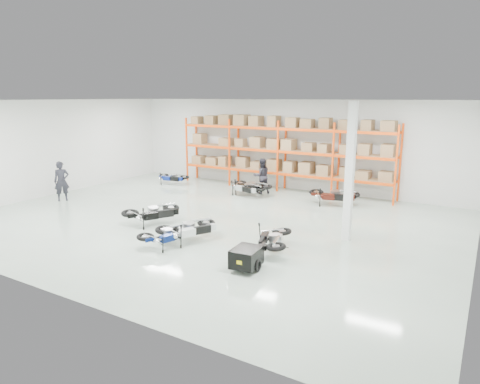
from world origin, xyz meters
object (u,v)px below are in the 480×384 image
Objects in this scene: moto_black_far_left at (153,209)px; person_left at (62,181)px; moto_blue_centre at (167,231)px; moto_back_d at (334,192)px; trailer at (246,257)px; moto_silver_left at (189,225)px; moto_back_c at (250,184)px; person_back at (262,176)px; moto_back_a at (172,176)px; moto_touring_right at (273,235)px; moto_back_b at (246,185)px.

moto_black_far_left is 6.12m from person_left.
moto_back_d is at bearing -93.38° from moto_blue_centre.
trailer is 11.48m from person_left.
moto_silver_left is 7.08m from moto_back_c.
moto_back_c is 1.05× the size of person_back.
moto_back_a is at bearing -37.76° from person_back.
person_back reaches higher than moto_blue_centre.
moto_blue_centre is at bearing 53.10° from person_back.
moto_touring_right is 1.10× the size of moto_back_a.
moto_black_far_left reaches higher than moto_touring_right.
moto_black_far_left is 5.10m from moto_touring_right.
moto_back_c is at bearing 106.74° from moto_touring_right.
moto_silver_left is 0.99× the size of moto_back_c.
moto_black_far_left reaches higher than moto_blue_centre.
person_back reaches higher than moto_back_a.
person_back reaches higher than moto_silver_left.
moto_touring_right is at bearing -125.32° from moto_back_b.
moto_back_d reaches higher than moto_back_a.
moto_back_d is at bearing -33.04° from person_left.
trailer is 0.82× the size of person_left.
moto_black_far_left is (-2.30, 0.85, 0.03)m from moto_silver_left.
moto_silver_left is (0.31, 0.72, 0.06)m from moto_blue_centre.
moto_touring_right is 1.17× the size of trailer.
trailer is at bearing -137.50° from moto_back_a.
moto_back_c reaches higher than moto_back_a.
moto_black_far_left is 6.76m from person_back.
person_left is (-11.16, 1.05, 0.37)m from moto_touring_right.
moto_blue_centre is 0.85× the size of moto_black_far_left.
moto_touring_right is (3.10, 1.23, 0.04)m from moto_blue_centre.
moto_back_d is at bearing 128.94° from person_back.
moto_back_a is 0.87× the size of person_left.
trailer is at bearing -107.64° from moto_touring_right.
moto_blue_centre is 1.09× the size of trailer.
moto_back_d is at bearing -65.90° from moto_back_b.
moto_back_b is at bearing -63.01° from moto_blue_centre.
moto_back_c is (-4.37, 6.39, 0.03)m from moto_touring_right.
moto_back_c is 4.10m from moto_back_d.
moto_back_b reaches higher than trailer.
moto_back_a is (-4.16, 6.14, -0.10)m from moto_black_far_left.
moto_back_c reaches higher than trailer.
moto_back_c is at bearing -63.84° from moto_blue_centre.
moto_touring_right is at bearing -139.62° from moto_back_c.
moto_back_a is 0.83× the size of moto_back_d.
moto_back_a is (-6.16, 7.71, -0.01)m from moto_blue_centre.
moto_silver_left reaches higher than trailer.
moto_black_far_left is 1.28× the size of trailer.
person_left is at bearing 0.86° from moto_blue_centre.
moto_black_far_left is at bearing -152.25° from moto_back_a.
moto_back_c reaches higher than moto_silver_left.
moto_blue_centre is 7.73m from moto_back_c.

